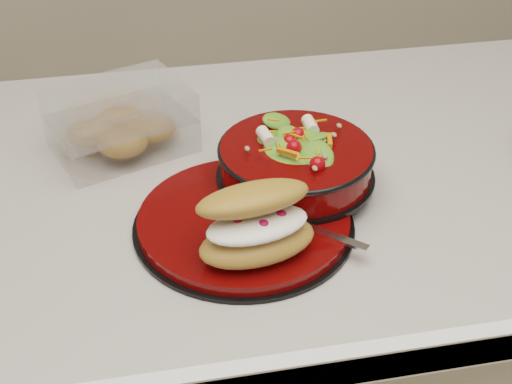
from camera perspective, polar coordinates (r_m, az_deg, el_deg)
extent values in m
cube|color=silver|center=(1.36, 1.64, -14.92)|extent=(1.16, 0.66, 0.86)
cube|color=#A59F97|center=(1.05, 2.04, 1.03)|extent=(1.24, 0.74, 0.04)
cube|color=white|center=(0.79, 7.91, -13.49)|extent=(1.24, 0.02, 0.05)
cylinder|color=black|center=(0.92, -0.98, -2.72)|extent=(0.29, 0.29, 0.01)
cylinder|color=#530402|center=(0.92, -0.99, -2.22)|extent=(0.27, 0.27, 0.01)
torus|color=black|center=(0.91, -0.26, -2.33)|extent=(0.15, 0.15, 0.01)
cylinder|color=black|center=(0.98, 3.16, 1.29)|extent=(0.22, 0.22, 0.01)
cylinder|color=#530402|center=(0.97, 3.21, 2.51)|extent=(0.21, 0.21, 0.04)
torus|color=black|center=(0.96, 3.24, 3.42)|extent=(0.21, 0.21, 0.01)
ellipsoid|color=#41711F|center=(0.96, 3.23, 3.17)|extent=(0.17, 0.17, 0.07)
sphere|color=red|center=(0.95, 5.83, 5.46)|extent=(0.02, 0.02, 0.02)
sphere|color=red|center=(0.98, 2.72, 6.46)|extent=(0.02, 0.02, 0.02)
sphere|color=red|center=(0.93, 0.75, 4.99)|extent=(0.02, 0.02, 0.02)
sphere|color=red|center=(0.91, 3.95, 3.90)|extent=(0.02, 0.02, 0.02)
cylinder|color=silver|center=(0.98, 4.41, 6.42)|extent=(0.03, 0.04, 0.02)
cylinder|color=silver|center=(0.95, 0.80, 5.53)|extent=(0.04, 0.03, 0.02)
cube|color=orange|center=(0.91, 2.57, 4.30)|extent=(0.03, 0.03, 0.01)
cube|color=orange|center=(0.94, 5.99, 5.23)|extent=(0.03, 0.02, 0.01)
ellipsoid|color=#B67F37|center=(0.84, 0.11, -4.00)|extent=(0.15, 0.10, 0.04)
ellipsoid|color=white|center=(0.82, 0.11, -2.65)|extent=(0.13, 0.09, 0.02)
ellipsoid|color=#B67F37|center=(0.82, -0.13, -0.53)|extent=(0.15, 0.09, 0.03)
sphere|color=#AC0C36|center=(0.82, -1.44, -2.50)|extent=(0.02, 0.02, 0.02)
sphere|color=#AC0C36|center=(0.81, 0.60, -2.70)|extent=(0.02, 0.02, 0.02)
sphere|color=#AC0C36|center=(0.83, 2.00, -1.92)|extent=(0.02, 0.02, 0.02)
sphere|color=#191947|center=(0.82, -0.53, -2.13)|extent=(0.01, 0.01, 0.01)
sphere|color=#191947|center=(0.82, 0.92, -2.13)|extent=(0.01, 0.01, 0.01)
sphere|color=#191947|center=(0.82, 0.17, -2.49)|extent=(0.01, 0.01, 0.01)
cube|color=silver|center=(0.89, 5.02, -3.12)|extent=(0.11, 0.10, 0.00)
cube|color=silver|center=(0.92, 0.46, -1.44)|extent=(0.05, 0.04, 0.00)
cube|color=white|center=(1.09, -10.68, 4.63)|extent=(0.23, 0.20, 0.05)
cube|color=white|center=(1.07, -10.95, 6.82)|extent=(0.23, 0.20, 0.04)
ellipsoid|color=#B67F37|center=(1.09, -13.02, 4.55)|extent=(0.07, 0.06, 0.04)
ellipsoid|color=#B67F37|center=(1.09, -8.38, 5.07)|extent=(0.07, 0.06, 0.04)
ellipsoid|color=#B67F37|center=(1.12, -10.77, 5.71)|extent=(0.07, 0.06, 0.04)
ellipsoid|color=#B67F37|center=(1.06, -10.63, 3.87)|extent=(0.07, 0.06, 0.04)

